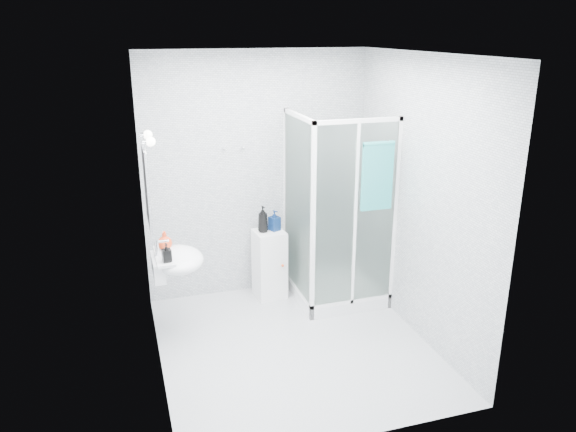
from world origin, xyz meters
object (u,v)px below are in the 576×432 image
object	(u,v)px
soap_dispenser_orange	(165,240)
wall_basin	(175,261)
hand_towel	(377,174)
shampoo_bottle_a	(263,219)
shower_enclosure	(332,261)
soap_dispenser_black	(167,253)
shampoo_bottle_b	(274,220)
storage_cabinet	(270,264)

from	to	relation	value
soap_dispenser_orange	wall_basin	bearing A→B (deg)	-62.87
hand_towel	shampoo_bottle_a	bearing A→B (deg)	143.26
shower_enclosure	soap_dispenser_black	distance (m)	1.87
wall_basin	soap_dispenser_orange	size ratio (longest dim) A/B	3.25
shower_enclosure	shampoo_bottle_b	bearing A→B (deg)	149.99
hand_towel	shampoo_bottle_a	xyz separation A→B (m)	(-0.94, 0.70, -0.58)
shampoo_bottle_a	soap_dispenser_orange	size ratio (longest dim) A/B	1.64
wall_basin	soap_dispenser_black	xyz separation A→B (m)	(-0.08, -0.16, 0.15)
hand_towel	soap_dispenser_black	xyz separation A→B (m)	(-2.01, -0.07, -0.53)
shower_enclosure	soap_dispenser_orange	bearing A→B (deg)	-174.10
shower_enclosure	shampoo_bottle_b	world-z (taller)	shower_enclosure
shampoo_bottle_b	soap_dispenser_black	size ratio (longest dim) A/B	1.33
soap_dispenser_black	shower_enclosure	bearing A→B (deg)	15.30
shower_enclosure	hand_towel	xyz separation A→B (m)	(0.27, -0.40, 1.02)
hand_towel	shampoo_bottle_b	bearing A→B (deg)	138.78
shampoo_bottle_b	shower_enclosure	bearing A→B (deg)	-30.01
storage_cabinet	hand_towel	xyz separation A→B (m)	(0.88, -0.69, 1.10)
shower_enclosure	shampoo_bottle_b	xyz separation A→B (m)	(-0.54, 0.31, 0.41)
shampoo_bottle_a	shampoo_bottle_b	size ratio (longest dim) A/B	1.28
shampoo_bottle_a	soap_dispenser_orange	distance (m)	1.16
shower_enclosure	soap_dispenser_black	bearing A→B (deg)	-164.70
shampoo_bottle_b	soap_dispenser_black	world-z (taller)	soap_dispenser_black
soap_dispenser_black	shampoo_bottle_a	bearing A→B (deg)	36.15
shower_enclosure	soap_dispenser_black	xyz separation A→B (m)	(-1.74, -0.48, 0.50)
shower_enclosure	soap_dispenser_orange	size ratio (longest dim) A/B	11.61
shampoo_bottle_b	soap_dispenser_orange	xyz separation A→B (m)	(-1.18, -0.49, 0.09)
shampoo_bottle_b	soap_dispenser_black	distance (m)	1.43
storage_cabinet	shampoo_bottle_b	size ratio (longest dim) A/B	3.38
wall_basin	storage_cabinet	size ratio (longest dim) A/B	0.75
storage_cabinet	hand_towel	world-z (taller)	hand_towel
shampoo_bottle_a	soap_dispenser_black	size ratio (longest dim) A/B	1.70
wall_basin	soap_dispenser_black	size ratio (longest dim) A/B	3.35
wall_basin	shampoo_bottle_b	xyz separation A→B (m)	(1.11, 0.63, 0.06)
soap_dispenser_orange	storage_cabinet	bearing A→B (deg)	22.85
storage_cabinet	shampoo_bottle_a	bearing A→B (deg)	165.02
storage_cabinet	soap_dispenser_orange	world-z (taller)	soap_dispenser_orange
soap_dispenser_orange	soap_dispenser_black	bearing A→B (deg)	-92.35
soap_dispenser_orange	soap_dispenser_black	size ratio (longest dim) A/B	1.03
shampoo_bottle_b	wall_basin	bearing A→B (deg)	-150.48
hand_towel	soap_dispenser_orange	distance (m)	2.08
storage_cabinet	soap_dispenser_black	size ratio (longest dim) A/B	4.48
storage_cabinet	shampoo_bottle_b	world-z (taller)	shampoo_bottle_b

